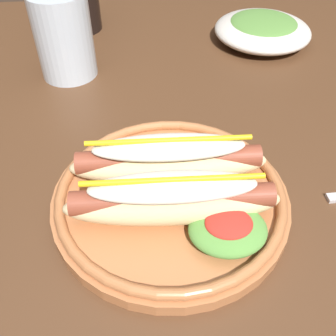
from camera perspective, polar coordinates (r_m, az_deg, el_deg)
dining_table at (r=0.61m, az=5.05°, el=-1.20°), size 1.28×1.01×0.74m
hot_dog_plate at (r=0.43m, az=0.71°, el=-3.37°), size 0.27×0.27×0.08m
water_cup at (r=0.67m, az=-15.08°, el=18.23°), size 0.09×0.09×0.13m
side_bowl at (r=0.79m, az=13.72°, el=19.19°), size 0.18×0.18×0.05m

